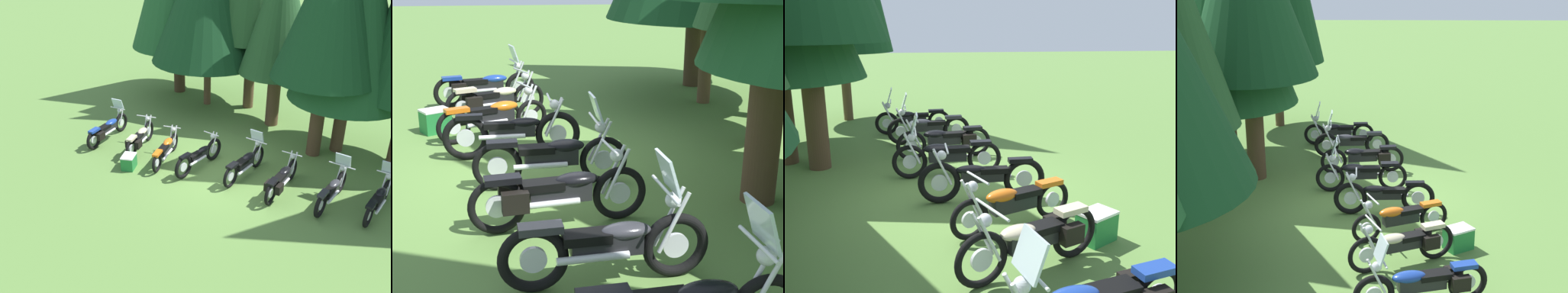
{
  "view_description": "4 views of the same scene",
  "coord_description": "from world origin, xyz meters",
  "views": [
    {
      "loc": [
        7.41,
        -9.72,
        7.28
      ],
      "look_at": [
        -1.09,
        -0.08,
        0.61
      ],
      "focal_mm": 40.38,
      "sensor_mm": 36.0,
      "label": 1
    },
    {
      "loc": [
        8.35,
        -0.18,
        3.13
      ],
      "look_at": [
        0.95,
        0.79,
        0.7
      ],
      "focal_mm": 51.11,
      "sensor_mm": 36.0,
      "label": 2
    },
    {
      "loc": [
        -8.33,
        0.65,
        3.17
      ],
      "look_at": [
        0.38,
        -0.37,
        0.71
      ],
      "focal_mm": 41.08,
      "sensor_mm": 36.0,
      "label": 3
    },
    {
      "loc": [
        -13.9,
        -0.2,
        5.84
      ],
      "look_at": [
        1.42,
        0.02,
        0.93
      ],
      "focal_mm": 56.83,
      "sensor_mm": 36.0,
      "label": 4
    }
  ],
  "objects": [
    {
      "name": "motorcycle_6",
      "position": [
        3.39,
        0.69,
        0.46
      ],
      "size": [
        0.77,
        2.21,
        1.37
      ],
      "rotation": [
        0.0,
        0.0,
        1.65
      ],
      "color": "black",
      "rests_on": "ground_plane"
    },
    {
      "name": "motorcycle_1",
      "position": [
        -3.19,
        -0.65,
        0.46
      ],
      "size": [
        1.09,
        2.07,
        1.02
      ],
      "rotation": [
        0.0,
        0.0,
        1.98
      ],
      "color": "black",
      "rests_on": "ground_plane"
    },
    {
      "name": "picnic_cooler",
      "position": [
        -2.49,
        -1.78,
        0.23
      ],
      "size": [
        0.62,
        0.67,
        0.47
      ],
      "color": "#1E7233",
      "rests_on": "ground_plane"
    },
    {
      "name": "motorcycle_5",
      "position": [
        2.0,
        0.26,
        0.46
      ],
      "size": [
        0.76,
        2.27,
        1.01
      ],
      "rotation": [
        0.0,
        0.0,
        1.71
      ],
      "color": "black",
      "rests_on": "ground_plane"
    },
    {
      "name": "motorcycle_2",
      "position": [
        -1.94,
        -0.6,
        0.44
      ],
      "size": [
        1.03,
        2.07,
        0.98
      ],
      "rotation": [
        0.0,
        0.0,
        1.98
      ],
      "color": "black",
      "rests_on": "ground_plane"
    },
    {
      "name": "pine_tree_3",
      "position": [
        -0.91,
        4.29,
        4.44
      ],
      "size": [
        2.8,
        2.8,
        6.86
      ],
      "color": "#4C3823",
      "rests_on": "ground_plane"
    },
    {
      "name": "motorcycle_7",
      "position": [
        4.55,
        1.15,
        0.45
      ],
      "size": [
        0.65,
        2.18,
        1.34
      ],
      "rotation": [
        0.0,
        0.0,
        1.64
      ],
      "color": "black",
      "rests_on": "ground_plane"
    },
    {
      "name": "pine_tree_4",
      "position": [
        1.55,
        3.1,
        5.09
      ],
      "size": [
        3.41,
        3.41,
        7.49
      ],
      "color": "#42301E",
      "rests_on": "ground_plane"
    },
    {
      "name": "motorcycle_0",
      "position": [
        -4.65,
        -0.92,
        0.47
      ],
      "size": [
        0.93,
        2.34,
        1.37
      ],
      "rotation": [
        0.0,
        0.0,
        1.83
      ],
      "color": "black",
      "rests_on": "ground_plane"
    },
    {
      "name": "motorcycle_3",
      "position": [
        -0.76,
        -0.26,
        0.45
      ],
      "size": [
        0.6,
        2.33,
        1.04
      ],
      "rotation": [
        0.0,
        0.0,
        1.61
      ],
      "color": "black",
      "rests_on": "ground_plane"
    },
    {
      "name": "motorcycle_4",
      "position": [
        0.65,
        0.32,
        0.48
      ],
      "size": [
        0.75,
        2.3,
        1.37
      ],
      "rotation": [
        0.0,
        0.0,
        1.63
      ],
      "color": "black",
      "rests_on": "ground_plane"
    },
    {
      "name": "ground_plane",
      "position": [
        0.0,
        0.0,
        0.0
      ],
      "size": [
        80.0,
        80.0,
        0.0
      ],
      "primitive_type": "plane",
      "color": "#547A38"
    },
    {
      "name": "pine_tree_5",
      "position": [
        2.03,
        3.92,
        4.58
      ],
      "size": [
        3.8,
        3.8,
        7.24
      ],
      "color": "#4C3823",
      "rests_on": "ground_plane"
    }
  ]
}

